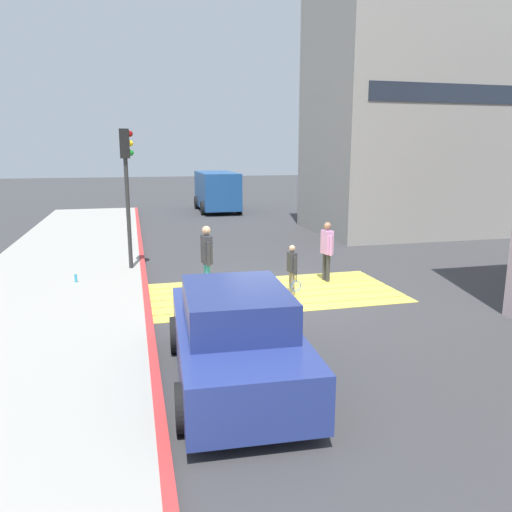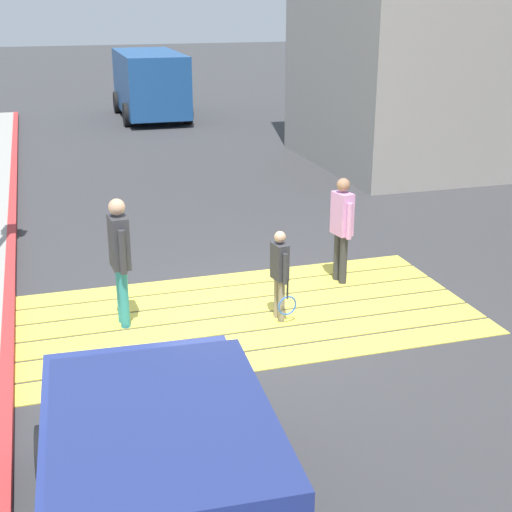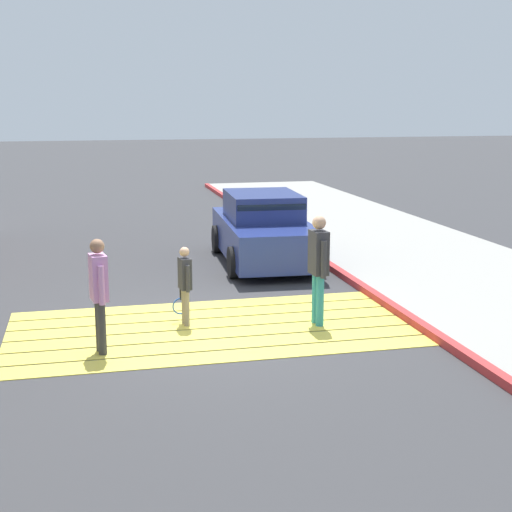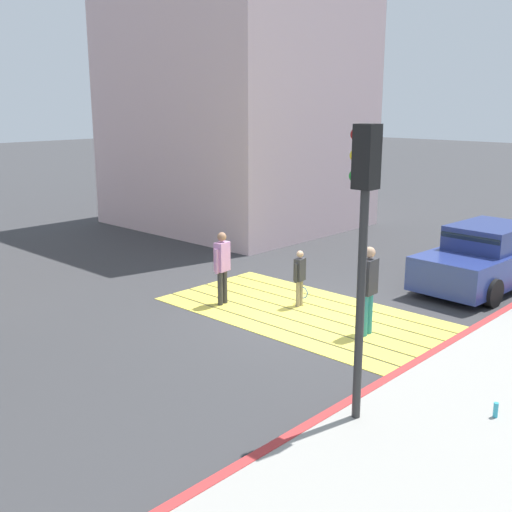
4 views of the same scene
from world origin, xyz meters
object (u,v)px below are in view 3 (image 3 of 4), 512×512
object	(u,v)px
car_parked_near_curb	(264,231)
pedestrian_child_with_racket	(185,282)
pedestrian_adult_trailing	(318,262)
pedestrian_adult_lead	(99,288)

from	to	relation	value
car_parked_near_curb	pedestrian_child_with_racket	distance (m)	4.96
pedestrian_adult_trailing	pedestrian_child_with_racket	xyz separation A→B (m)	(2.10, -0.47, -0.32)
pedestrian_adult_trailing	pedestrian_child_with_racket	distance (m)	2.18
pedestrian_child_with_racket	car_parked_near_curb	bearing A→B (deg)	-118.65
pedestrian_adult_trailing	pedestrian_adult_lead	bearing A→B (deg)	10.05
pedestrian_adult_lead	pedestrian_adult_trailing	xyz separation A→B (m)	(-3.47, -0.62, 0.07)
car_parked_near_curb	pedestrian_adult_lead	xyz separation A→B (m)	(3.75, 5.44, 0.25)
pedestrian_adult_lead	pedestrian_child_with_racket	xyz separation A→B (m)	(-1.37, -1.08, -0.25)
car_parked_near_curb	pedestrian_adult_lead	bearing A→B (deg)	55.40
car_parked_near_curb	pedestrian_child_with_racket	world-z (taller)	car_parked_near_curb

